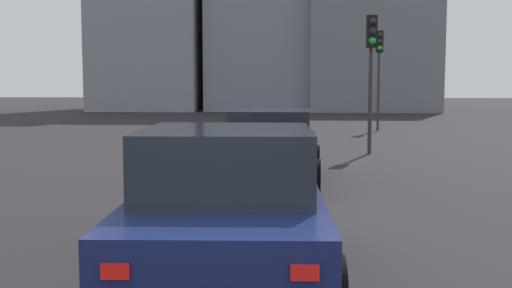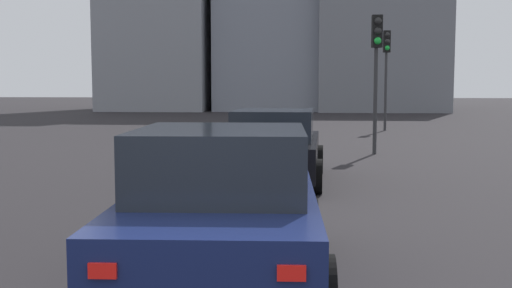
% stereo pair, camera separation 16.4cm
% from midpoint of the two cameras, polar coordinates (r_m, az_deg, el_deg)
% --- Properties ---
extents(car_black_lead, '(4.24, 2.07, 1.48)m').
position_cam_midpoint_polar(car_black_lead, '(12.85, 2.01, -0.29)').
color(car_black_lead, black).
rests_on(car_black_lead, ground_plane).
extents(car_navy_second, '(4.13, 2.16, 1.59)m').
position_cam_midpoint_polar(car_navy_second, '(6.37, -2.25, -5.94)').
color(car_navy_second, '#141E4C').
rests_on(car_navy_second, ground_plane).
extents(traffic_light_near_left, '(0.32, 0.30, 4.16)m').
position_cam_midpoint_polar(traffic_light_near_left, '(27.08, 11.84, 7.50)').
color(traffic_light_near_left, '#2D2D30').
rests_on(traffic_light_near_left, ground_plane).
extents(traffic_light_near_right, '(0.32, 0.30, 3.89)m').
position_cam_midpoint_polar(traffic_light_near_right, '(18.13, 11.06, 7.92)').
color(traffic_light_near_right, '#2D2D30').
rests_on(traffic_light_near_right, ground_plane).
extents(building_facade_left, '(13.61, 8.76, 10.51)m').
position_cam_midpoint_polar(building_facade_left, '(49.41, 10.80, 9.23)').
color(building_facade_left, slate).
rests_on(building_facade_left, ground_plane).
extents(building_facade_center, '(13.56, 7.36, 16.71)m').
position_cam_midpoint_polar(building_facade_center, '(50.38, 1.43, 12.79)').
color(building_facade_center, gray).
rests_on(building_facade_center, ground_plane).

